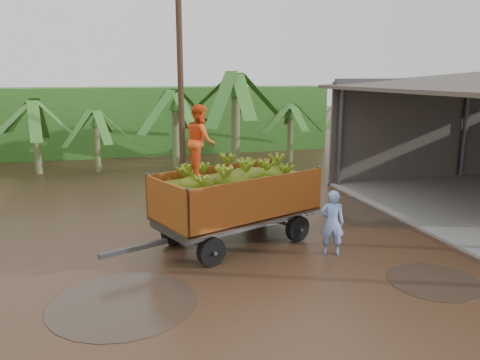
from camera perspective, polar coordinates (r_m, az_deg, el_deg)
name	(u,v)px	position (r m, az deg, el deg)	size (l,w,h in m)	color
ground	(251,251)	(11.66, 1.40, -8.65)	(100.00, 100.00, 0.00)	black
hedge_north	(131,120)	(26.51, -13.14, 7.08)	(22.00, 3.00, 3.60)	#2D661E
banana_trailer	(235,196)	(11.81, -0.60, -1.92)	(5.64, 3.31, 3.58)	#C8611C
man_blue	(332,222)	(11.44, 11.15, -5.10)	(0.58, 0.38, 1.59)	#7B9EE0
utility_pole	(181,81)	(18.80, -7.26, 11.84)	(1.20, 0.24, 7.88)	#47301E
banana_plants	(59,146)	(17.43, -21.23, 3.87)	(24.01, 20.27, 4.44)	#2D661E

